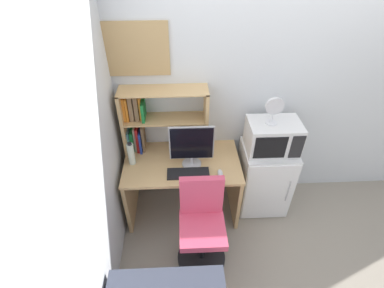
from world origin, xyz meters
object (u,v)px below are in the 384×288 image
(desk_chair, at_px, (202,228))
(water_bottle, at_px, (131,154))
(hutch_bookshelf, at_px, (152,119))
(mini_fridge, at_px, (264,178))
(keyboard, at_px, (188,173))
(desk_fan, at_px, (274,109))
(computer_mouse, at_px, (220,173))
(microwave, at_px, (273,137))
(monitor, at_px, (192,145))
(wall_corkboard, at_px, (127,50))

(desk_chair, bearing_deg, water_bottle, 138.88)
(hutch_bookshelf, height_order, mini_fridge, hutch_bookshelf)
(water_bottle, xyz_separation_m, mini_fridge, (1.40, 0.05, -0.45))
(hutch_bookshelf, bearing_deg, mini_fridge, -8.09)
(keyboard, distance_m, desk_fan, 1.00)
(computer_mouse, relative_size, desk_chair, 0.12)
(microwave, xyz_separation_m, desk_chair, (-0.74, -0.63, -0.56))
(keyboard, distance_m, microwave, 0.91)
(hutch_bookshelf, bearing_deg, keyboard, -49.81)
(water_bottle, bearing_deg, desk_fan, 2.08)
(hutch_bookshelf, distance_m, keyboard, 0.65)
(computer_mouse, bearing_deg, desk_fan, 27.36)
(computer_mouse, bearing_deg, water_bottle, 166.52)
(water_bottle, distance_m, desk_chair, 0.98)
(monitor, height_order, mini_fridge, monitor)
(keyboard, xyz_separation_m, water_bottle, (-0.55, 0.19, 0.11))
(mini_fridge, bearing_deg, hutch_bookshelf, 171.91)
(hutch_bookshelf, relative_size, monitor, 1.86)
(monitor, bearing_deg, hutch_bookshelf, 145.30)
(hutch_bookshelf, height_order, microwave, hutch_bookshelf)
(desk_fan, distance_m, desk_chair, 1.28)
(monitor, height_order, desk_chair, monitor)
(microwave, height_order, desk_fan, desk_fan)
(desk_chair, bearing_deg, wall_corkboard, 124.30)
(mini_fridge, relative_size, desk_fan, 2.93)
(monitor, bearing_deg, desk_chair, -82.61)
(wall_corkboard, bearing_deg, hutch_bookshelf, -32.37)
(monitor, relative_size, desk_chair, 0.48)
(mini_fridge, bearing_deg, computer_mouse, -154.54)
(water_bottle, distance_m, mini_fridge, 1.47)
(desk_fan, xyz_separation_m, wall_corkboard, (-1.30, 0.27, 0.47))
(wall_corkboard, bearing_deg, desk_chair, -55.70)
(monitor, relative_size, desk_fan, 1.62)
(monitor, xyz_separation_m, keyboard, (-0.04, -0.14, -0.23))
(computer_mouse, bearing_deg, mini_fridge, 25.46)
(computer_mouse, distance_m, wall_corkboard, 1.40)
(microwave, bearing_deg, monitor, -172.95)
(desk_fan, bearing_deg, microwave, 6.68)
(water_bottle, height_order, desk_fan, desk_fan)
(desk_fan, bearing_deg, wall_corkboard, 168.13)
(hutch_bookshelf, relative_size, desk_fan, 3.01)
(keyboard, height_order, microwave, microwave)
(water_bottle, xyz_separation_m, desk_chair, (0.66, -0.58, -0.43))
(hutch_bookshelf, xyz_separation_m, monitor, (0.38, -0.27, -0.14))
(desk_fan, height_order, desk_chair, desk_fan)
(water_bottle, xyz_separation_m, desk_fan, (1.35, 0.05, 0.44))
(desk_chair, bearing_deg, microwave, 40.61)
(desk_fan, relative_size, wall_corkboard, 0.38)
(monitor, height_order, keyboard, monitor)
(computer_mouse, bearing_deg, desk_chair, -117.88)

